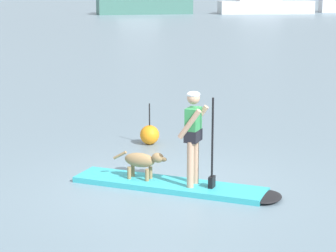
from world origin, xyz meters
TOP-DOWN VIEW (x-y plane):
  - ground_plane at (0.00, 0.00)m, footprint 400.00×400.00m
  - paddleboard at (0.21, -0.09)m, footprint 3.76×2.14m
  - person_paddler at (0.43, -0.18)m, footprint 0.68×0.60m
  - dog at (-0.47, 0.20)m, footprint 0.99×0.48m
  - moored_boat_far_port at (-1.97, 61.84)m, footprint 10.78×4.85m
  - moored_boat_starboard at (11.61, 62.30)m, footprint 10.75×3.69m
  - marker_buoy at (-0.38, 3.14)m, footprint 0.44×0.44m

SIDE VIEW (x-z plane):
  - ground_plane at x=0.00m, z-range 0.00..0.00m
  - paddleboard at x=0.21m, z-range 0.00..0.10m
  - marker_buoy at x=-0.38m, z-range -0.25..0.69m
  - dog at x=-0.47m, z-range 0.18..0.70m
  - person_paddler at x=0.43m, z-range 0.23..1.90m
  - moored_boat_starboard at x=11.61m, z-range -4.41..6.97m
  - moored_boat_far_port at x=-1.97m, z-range -0.85..3.92m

